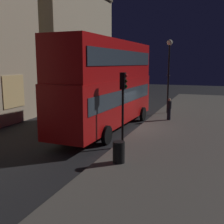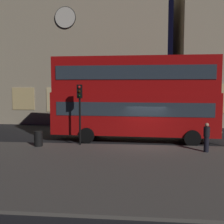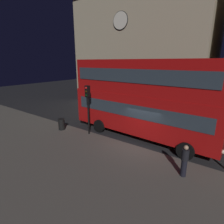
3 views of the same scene
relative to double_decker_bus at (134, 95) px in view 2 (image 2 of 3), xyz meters
name	(u,v)px [view 2 (image 2 of 3)]	position (x,y,z in m)	size (l,w,h in m)	color
ground_plane	(146,145)	(0.81, -1.34, -3.19)	(80.00, 80.00, 0.00)	#232326
sidewalk_slab	(148,169)	(0.81, -6.75, -3.13)	(44.00, 9.83, 0.12)	#5B564F
building_with_clock	(84,48)	(-5.72, 11.57, 4.71)	(17.14, 9.36, 15.79)	tan
double_decker_bus	(134,95)	(0.00, 0.00, 0.00)	(11.33, 3.21, 5.74)	#B20F0F
traffic_light_near_kerb	(80,102)	(-3.33, -2.20, -0.34)	(0.34, 0.37, 3.78)	black
pedestrian	(207,137)	(4.14, -3.39, -2.22)	(0.35, 0.35, 1.65)	black
litter_bin	(38,139)	(-5.80, -2.84, -2.60)	(0.52, 0.52, 0.93)	black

